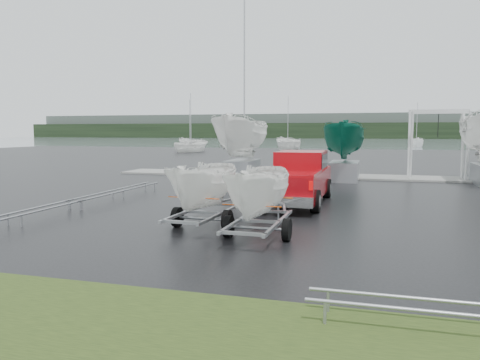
% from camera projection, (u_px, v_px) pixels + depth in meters
% --- Properties ---
extents(ground_plane, '(120.00, 120.00, 0.00)m').
position_uv_depth(ground_plane, '(330.00, 213.00, 16.54)').
color(ground_plane, black).
rests_on(ground_plane, ground).
extents(lake, '(300.00, 300.00, 0.00)m').
position_uv_depth(lake, '(367.00, 143.00, 112.18)').
color(lake, gray).
rests_on(lake, ground).
extents(grass_verge, '(40.00, 40.00, 0.00)m').
position_uv_depth(grass_verge, '(252.00, 355.00, 6.02)').
color(grass_verge, '#233414').
rests_on(grass_verge, ground).
extents(dock, '(30.00, 3.00, 0.12)m').
position_uv_depth(dock, '(349.00, 177.00, 28.97)').
color(dock, gray).
rests_on(dock, ground).
extents(treeline, '(300.00, 8.00, 6.00)m').
position_uv_depth(treeline, '(370.00, 131.00, 178.81)').
color(treeline, black).
rests_on(treeline, ground).
extents(far_hill, '(300.00, 6.00, 10.00)m').
position_uv_depth(far_hill, '(370.00, 126.00, 186.25)').
color(far_hill, '#4C5651').
rests_on(far_hill, ground).
extents(pickup_truck, '(2.30, 6.14, 2.04)m').
position_uv_depth(pickup_truck, '(298.00, 176.00, 18.83)').
color(pickup_truck, '#94080E').
rests_on(pickup_truck, ground).
extents(trailer_hitched, '(1.78, 3.61, 4.33)m').
position_uv_depth(trailer_hitched, '(259.00, 150.00, 12.42)').
color(trailer_hitched, '#95979D').
rests_on(trailer_hitched, ground).
extents(trailer_parked, '(1.80, 3.64, 4.35)m').
position_uv_depth(trailer_parked, '(204.00, 148.00, 13.78)').
color(trailer_parked, '#95979D').
rests_on(trailer_parked, ground).
extents(boat_hoist, '(3.30, 2.18, 4.12)m').
position_uv_depth(boat_hoist, '(438.00, 135.00, 27.32)').
color(boat_hoist, silver).
rests_on(boat_hoist, ground).
extents(keelboat_0, '(2.68, 3.20, 10.85)m').
position_uv_depth(keelboat_0, '(242.00, 108.00, 28.34)').
color(keelboat_0, '#95979D').
rests_on(keelboat_0, ground).
extents(keelboat_1, '(2.29, 3.20, 7.19)m').
position_uv_depth(keelboat_1, '(346.00, 118.00, 26.92)').
color(keelboat_1, '#95979D').
rests_on(keelboat_1, ground).
extents(mast_rack_0, '(0.56, 6.50, 0.06)m').
position_uv_depth(mast_rack_0, '(118.00, 190.00, 19.92)').
color(mast_rack_0, '#95979D').
rests_on(mast_rack_0, ground).
extents(mast_rack_1, '(0.56, 6.50, 0.06)m').
position_uv_depth(mast_rack_1, '(14.00, 215.00, 14.18)').
color(mast_rack_1, '#95979D').
rests_on(mast_rack_1, ground).
extents(moored_boat_0, '(3.10, 3.15, 11.24)m').
position_uv_depth(moored_boat_0, '(191.00, 152.00, 64.41)').
color(moored_boat_0, white).
rests_on(moored_boat_0, ground).
extents(moored_boat_1, '(3.99, 4.03, 12.03)m').
position_uv_depth(moored_boat_1, '(288.00, 150.00, 69.94)').
color(moored_boat_1, white).
rests_on(moored_boat_1, ground).
extents(moored_boat_4, '(3.93, 3.93, 11.65)m').
position_uv_depth(moored_boat_4, '(190.00, 149.00, 75.84)').
color(moored_boat_4, white).
rests_on(moored_boat_4, ground).
extents(moored_boat_5, '(2.76, 2.82, 11.49)m').
position_uv_depth(moored_boat_5, '(416.00, 147.00, 84.66)').
color(moored_boat_5, white).
rests_on(moored_boat_5, ground).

